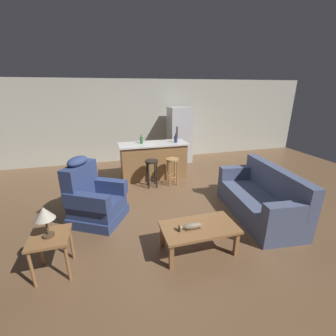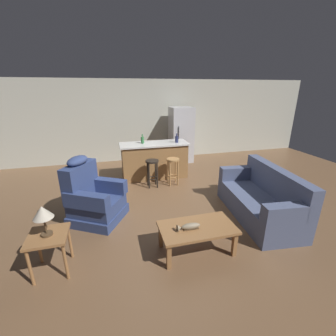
{
  "view_description": "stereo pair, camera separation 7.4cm",
  "coord_description": "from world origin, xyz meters",
  "px_view_note": "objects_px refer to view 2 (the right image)",
  "views": [
    {
      "loc": [
        -1.2,
        -4.32,
        2.31
      ],
      "look_at": [
        -0.0,
        -0.1,
        0.75
      ],
      "focal_mm": 24.0,
      "sensor_mm": 36.0,
      "label": 1
    },
    {
      "loc": [
        -1.12,
        -4.34,
        2.31
      ],
      "look_at": [
        -0.0,
        -0.1,
        0.75
      ],
      "focal_mm": 24.0,
      "sensor_mm": 36.0,
      "label": 2
    }
  ],
  "objects_px": {
    "recliner_near_lamp": "(93,198)",
    "refrigerator": "(181,135)",
    "table_lamp": "(43,214)",
    "kitchen_island": "(154,160)",
    "couch": "(261,200)",
    "end_table": "(49,241)",
    "bottle_short_amber": "(142,140)",
    "bar_stool_left": "(152,169)",
    "fish_figurine": "(189,227)",
    "coffee_table": "(197,230)",
    "bar_stool_right": "(173,167)",
    "bottle_tall_green": "(177,139)"
  },
  "relations": [
    {
      "from": "bottle_short_amber",
      "to": "end_table",
      "type": "bearing_deg",
      "value": -119.13
    },
    {
      "from": "end_table",
      "to": "bottle_short_amber",
      "type": "bearing_deg",
      "value": 60.87
    },
    {
      "from": "coffee_table",
      "to": "recliner_near_lamp",
      "type": "bearing_deg",
      "value": 138.9
    },
    {
      "from": "kitchen_island",
      "to": "recliner_near_lamp",
      "type": "bearing_deg",
      "value": -129.99
    },
    {
      "from": "recliner_near_lamp",
      "to": "refrigerator",
      "type": "bearing_deg",
      "value": 78.62
    },
    {
      "from": "couch",
      "to": "bottle_tall_green",
      "type": "height_order",
      "value": "bottle_tall_green"
    },
    {
      "from": "bar_stool_right",
      "to": "bottle_tall_green",
      "type": "xyz_separation_m",
      "value": [
        0.26,
        0.55,
        0.57
      ]
    },
    {
      "from": "recliner_near_lamp",
      "to": "kitchen_island",
      "type": "bearing_deg",
      "value": 80.1
    },
    {
      "from": "table_lamp",
      "to": "bar_stool_left",
      "type": "distance_m",
      "value": 3.0
    },
    {
      "from": "table_lamp",
      "to": "bottle_tall_green",
      "type": "bearing_deg",
      "value": 48.33
    },
    {
      "from": "coffee_table",
      "to": "couch",
      "type": "xyz_separation_m",
      "value": [
        1.54,
        0.61,
        -0.02
      ]
    },
    {
      "from": "end_table",
      "to": "refrigerator",
      "type": "height_order",
      "value": "refrigerator"
    },
    {
      "from": "coffee_table",
      "to": "bottle_short_amber",
      "type": "height_order",
      "value": "bottle_short_amber"
    },
    {
      "from": "recliner_near_lamp",
      "to": "bar_stool_left",
      "type": "bearing_deg",
      "value": 71.43
    },
    {
      "from": "recliner_near_lamp",
      "to": "refrigerator",
      "type": "distance_m",
      "value": 4.03
    },
    {
      "from": "coffee_table",
      "to": "bottle_tall_green",
      "type": "relative_size",
      "value": 4.55
    },
    {
      "from": "refrigerator",
      "to": "couch",
      "type": "bearing_deg",
      "value": -83.93
    },
    {
      "from": "bottle_short_amber",
      "to": "table_lamp",
      "type": "bearing_deg",
      "value": -119.14
    },
    {
      "from": "bar_stool_right",
      "to": "bar_stool_left",
      "type": "bearing_deg",
      "value": 180.0
    },
    {
      "from": "fish_figurine",
      "to": "end_table",
      "type": "height_order",
      "value": "end_table"
    },
    {
      "from": "couch",
      "to": "bar_stool_right",
      "type": "relative_size",
      "value": 2.91
    },
    {
      "from": "table_lamp",
      "to": "kitchen_island",
      "type": "xyz_separation_m",
      "value": [
        1.99,
        2.99,
        -0.39
      ]
    },
    {
      "from": "refrigerator",
      "to": "recliner_near_lamp",
      "type": "bearing_deg",
      "value": -131.46
    },
    {
      "from": "couch",
      "to": "coffee_table",
      "type": "bearing_deg",
      "value": 28.07
    },
    {
      "from": "fish_figurine",
      "to": "recliner_near_lamp",
      "type": "height_order",
      "value": "recliner_near_lamp"
    },
    {
      "from": "couch",
      "to": "fish_figurine",
      "type": "bearing_deg",
      "value": 27.27
    },
    {
      "from": "bar_stool_right",
      "to": "kitchen_island",
      "type": "bearing_deg",
      "value": 118.54
    },
    {
      "from": "recliner_near_lamp",
      "to": "refrigerator",
      "type": "xyz_separation_m",
      "value": [
        2.65,
        3.0,
        0.46
      ]
    },
    {
      "from": "couch",
      "to": "recliner_near_lamp",
      "type": "height_order",
      "value": "recliner_near_lamp"
    },
    {
      "from": "kitchen_island",
      "to": "bottle_tall_green",
      "type": "height_order",
      "value": "bottle_tall_green"
    },
    {
      "from": "table_lamp",
      "to": "bottle_tall_green",
      "type": "xyz_separation_m",
      "value": [
        2.59,
        2.91,
        0.17
      ]
    },
    {
      "from": "coffee_table",
      "to": "bottle_tall_green",
      "type": "bearing_deg",
      "value": 78.76
    },
    {
      "from": "recliner_near_lamp",
      "to": "refrigerator",
      "type": "height_order",
      "value": "refrigerator"
    },
    {
      "from": "fish_figurine",
      "to": "table_lamp",
      "type": "distance_m",
      "value": 1.89
    },
    {
      "from": "table_lamp",
      "to": "bottle_short_amber",
      "type": "relative_size",
      "value": 1.72
    },
    {
      "from": "coffee_table",
      "to": "kitchen_island",
      "type": "relative_size",
      "value": 0.61
    },
    {
      "from": "bar_stool_right",
      "to": "couch",
      "type": "bearing_deg",
      "value": -57.47
    },
    {
      "from": "recliner_near_lamp",
      "to": "fish_figurine",
      "type": "bearing_deg",
      "value": -14.58
    },
    {
      "from": "end_table",
      "to": "refrigerator",
      "type": "relative_size",
      "value": 0.32
    },
    {
      "from": "bar_stool_right",
      "to": "refrigerator",
      "type": "bearing_deg",
      "value": 66.44
    },
    {
      "from": "bar_stool_left",
      "to": "bar_stool_right",
      "type": "height_order",
      "value": "same"
    },
    {
      "from": "coffee_table",
      "to": "refrigerator",
      "type": "height_order",
      "value": "refrigerator"
    },
    {
      "from": "bar_stool_left",
      "to": "bottle_short_amber",
      "type": "xyz_separation_m",
      "value": [
        -0.11,
        0.68,
        0.57
      ]
    },
    {
      "from": "refrigerator",
      "to": "bottle_tall_green",
      "type": "distance_m",
      "value": 1.4
    },
    {
      "from": "bar_stool_right",
      "to": "refrigerator",
      "type": "distance_m",
      "value": 2.04
    },
    {
      "from": "recliner_near_lamp",
      "to": "bar_stool_right",
      "type": "bearing_deg",
      "value": 62.35
    },
    {
      "from": "recliner_near_lamp",
      "to": "bar_stool_left",
      "type": "height_order",
      "value": "recliner_near_lamp"
    },
    {
      "from": "kitchen_island",
      "to": "refrigerator",
      "type": "relative_size",
      "value": 1.02
    },
    {
      "from": "bar_stool_left",
      "to": "kitchen_island",
      "type": "bearing_deg",
      "value": 74.01
    },
    {
      "from": "coffee_table",
      "to": "couch",
      "type": "height_order",
      "value": "couch"
    }
  ]
}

